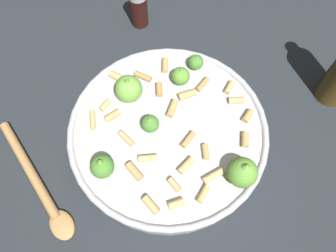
% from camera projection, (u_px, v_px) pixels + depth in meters
% --- Properties ---
extents(ground_plane, '(2.40, 2.40, 0.00)m').
position_uv_depth(ground_plane, '(168.00, 143.00, 0.58)').
color(ground_plane, '#23282D').
extents(cooking_pan, '(0.33, 0.33, 0.12)m').
position_uv_depth(cooking_pan, '(168.00, 135.00, 0.55)').
color(cooking_pan, '#B7B7BC').
rests_on(cooking_pan, ground).
extents(pepper_shaker, '(0.04, 0.04, 0.08)m').
position_uv_depth(pepper_shaker, '(140.00, 8.00, 0.67)').
color(pepper_shaker, '#33140F').
rests_on(pepper_shaker, ground).
extents(wooden_spoon, '(0.24, 0.12, 0.02)m').
position_uv_depth(wooden_spoon, '(38.00, 183.00, 0.54)').
color(wooden_spoon, '#B2844C').
rests_on(wooden_spoon, ground).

